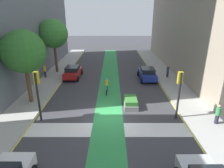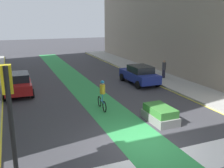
{
  "view_description": "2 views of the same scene",
  "coord_description": "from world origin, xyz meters",
  "px_view_note": "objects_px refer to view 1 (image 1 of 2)",
  "views": [
    {
      "loc": [
        0.28,
        -14.04,
        8.07
      ],
      "look_at": [
        0.27,
        4.17,
        1.3
      ],
      "focal_mm": 30.68,
      "sensor_mm": 36.0,
      "label": 1
    },
    {
      "loc": [
        -5.2,
        -9.13,
        5.45
      ],
      "look_at": [
        0.29,
        4.43,
        1.61
      ],
      "focal_mm": 40.63,
      "sensor_mm": 36.0,
      "label": 2
    }
  ],
  "objects_px": {
    "street_tree_far": "(53,34)",
    "median_planter": "(131,103)",
    "traffic_signal_near_right": "(179,87)",
    "car_blue_right_far": "(147,74)",
    "cyclist_in_lane": "(107,85)",
    "pedestrian_sidewalk_right_a": "(218,114)",
    "traffic_signal_near_left": "(37,87)",
    "car_red_left_far": "(73,72)",
    "street_tree_near": "(24,52)",
    "pedestrian_sidewalk_left_a": "(45,71)",
    "pedestrian_sidewalk_right_b": "(168,71)"
  },
  "relations": [
    {
      "from": "pedestrian_sidewalk_left_a",
      "to": "pedestrian_sidewalk_right_b",
      "type": "relative_size",
      "value": 1.09
    },
    {
      "from": "pedestrian_sidewalk_left_a",
      "to": "pedestrian_sidewalk_right_b",
      "type": "bearing_deg",
      "value": 0.22
    },
    {
      "from": "traffic_signal_near_right",
      "to": "traffic_signal_near_left",
      "type": "distance_m",
      "value": 10.85
    },
    {
      "from": "car_red_left_far",
      "to": "car_blue_right_far",
      "type": "bearing_deg",
      "value": -4.55
    },
    {
      "from": "cyclist_in_lane",
      "to": "pedestrian_sidewalk_left_a",
      "type": "relative_size",
      "value": 1.06
    },
    {
      "from": "cyclist_in_lane",
      "to": "street_tree_far",
      "type": "height_order",
      "value": "street_tree_far"
    },
    {
      "from": "pedestrian_sidewalk_right_b",
      "to": "traffic_signal_near_left",
      "type": "bearing_deg",
      "value": -140.96
    },
    {
      "from": "street_tree_far",
      "to": "cyclist_in_lane",
      "type": "bearing_deg",
      "value": -46.75
    },
    {
      "from": "traffic_signal_near_left",
      "to": "pedestrian_sidewalk_left_a",
      "type": "distance_m",
      "value": 11.04
    },
    {
      "from": "pedestrian_sidewalk_left_a",
      "to": "traffic_signal_near_left",
      "type": "bearing_deg",
      "value": -73.48
    },
    {
      "from": "pedestrian_sidewalk_right_a",
      "to": "pedestrian_sidewalk_right_b",
      "type": "bearing_deg",
      "value": 93.36
    },
    {
      "from": "pedestrian_sidewalk_left_a",
      "to": "street_tree_near",
      "type": "relative_size",
      "value": 0.26
    },
    {
      "from": "cyclist_in_lane",
      "to": "pedestrian_sidewalk_left_a",
      "type": "xyz_separation_m",
      "value": [
        -8.2,
        5.26,
        0.08
      ]
    },
    {
      "from": "traffic_signal_near_right",
      "to": "pedestrian_sidewalk_left_a",
      "type": "distance_m",
      "value": 17.37
    },
    {
      "from": "traffic_signal_near_left",
      "to": "cyclist_in_lane",
      "type": "bearing_deg",
      "value": 45.48
    },
    {
      "from": "car_blue_right_far",
      "to": "traffic_signal_near_right",
      "type": "bearing_deg",
      "value": -85.99
    },
    {
      "from": "cyclist_in_lane",
      "to": "pedestrian_sidewalk_right_a",
      "type": "relative_size",
      "value": 1.19
    },
    {
      "from": "street_tree_near",
      "to": "street_tree_far",
      "type": "relative_size",
      "value": 0.92
    },
    {
      "from": "car_blue_right_far",
      "to": "pedestrian_sidewalk_right_a",
      "type": "relative_size",
      "value": 2.71
    },
    {
      "from": "pedestrian_sidewalk_left_a",
      "to": "street_tree_far",
      "type": "bearing_deg",
      "value": 71.36
    },
    {
      "from": "pedestrian_sidewalk_left_a",
      "to": "street_tree_near",
      "type": "height_order",
      "value": "street_tree_near"
    },
    {
      "from": "traffic_signal_near_left",
      "to": "car_blue_right_far",
      "type": "bearing_deg",
      "value": 44.35
    },
    {
      "from": "pedestrian_sidewalk_right_b",
      "to": "street_tree_near",
      "type": "xyz_separation_m",
      "value": [
        -14.99,
        -7.41,
        3.93
      ]
    },
    {
      "from": "traffic_signal_near_left",
      "to": "pedestrian_sidewalk_right_a",
      "type": "distance_m",
      "value": 13.77
    },
    {
      "from": "traffic_signal_near_right",
      "to": "pedestrian_sidewalk_right_a",
      "type": "xyz_separation_m",
      "value": [
        2.77,
        -1.02,
        -1.83
      ]
    },
    {
      "from": "traffic_signal_near_left",
      "to": "pedestrian_sidewalk_right_a",
      "type": "height_order",
      "value": "traffic_signal_near_left"
    },
    {
      "from": "cyclist_in_lane",
      "to": "pedestrian_sidewalk_right_a",
      "type": "height_order",
      "value": "cyclist_in_lane"
    },
    {
      "from": "traffic_signal_near_right",
      "to": "car_blue_right_far",
      "type": "distance_m",
      "value": 9.92
    },
    {
      "from": "car_blue_right_far",
      "to": "street_tree_far",
      "type": "bearing_deg",
      "value": 166.16
    },
    {
      "from": "pedestrian_sidewalk_right_a",
      "to": "traffic_signal_near_left",
      "type": "bearing_deg",
      "value": 176.66
    },
    {
      "from": "traffic_signal_near_right",
      "to": "median_planter",
      "type": "bearing_deg",
      "value": 149.22
    },
    {
      "from": "pedestrian_sidewalk_right_a",
      "to": "pedestrian_sidewalk_left_a",
      "type": "relative_size",
      "value": 0.89
    },
    {
      "from": "car_blue_right_far",
      "to": "street_tree_near",
      "type": "relative_size",
      "value": 0.63
    },
    {
      "from": "car_blue_right_far",
      "to": "street_tree_far",
      "type": "xyz_separation_m",
      "value": [
        -12.4,
        3.06,
        4.65
      ]
    },
    {
      "from": "street_tree_near",
      "to": "pedestrian_sidewalk_right_b",
      "type": "bearing_deg",
      "value": 26.3
    },
    {
      "from": "street_tree_far",
      "to": "median_planter",
      "type": "distance_m",
      "value": 15.23
    },
    {
      "from": "traffic_signal_near_right",
      "to": "street_tree_near",
      "type": "bearing_deg",
      "value": 167.45
    },
    {
      "from": "traffic_signal_near_right",
      "to": "traffic_signal_near_left",
      "type": "relative_size",
      "value": 0.98
    },
    {
      "from": "pedestrian_sidewalk_left_a",
      "to": "street_tree_near",
      "type": "distance_m",
      "value": 8.36
    },
    {
      "from": "car_red_left_far",
      "to": "street_tree_near",
      "type": "height_order",
      "value": "street_tree_near"
    },
    {
      "from": "pedestrian_sidewalk_right_b",
      "to": "street_tree_far",
      "type": "bearing_deg",
      "value": 170.71
    },
    {
      "from": "pedestrian_sidewalk_right_a",
      "to": "median_planter",
      "type": "xyz_separation_m",
      "value": [
        -6.25,
        3.1,
        -0.53
      ]
    },
    {
      "from": "pedestrian_sidewalk_right_a",
      "to": "pedestrian_sidewalk_left_a",
      "type": "distance_m",
      "value": 20.14
    },
    {
      "from": "traffic_signal_near_right",
      "to": "median_planter",
      "type": "xyz_separation_m",
      "value": [
        -3.48,
        2.07,
        -2.36
      ]
    },
    {
      "from": "traffic_signal_near_right",
      "to": "car_blue_right_far",
      "type": "height_order",
      "value": "traffic_signal_near_right"
    },
    {
      "from": "pedestrian_sidewalk_right_a",
      "to": "street_tree_near",
      "type": "relative_size",
      "value": 0.23
    },
    {
      "from": "car_blue_right_far",
      "to": "pedestrian_sidewalk_left_a",
      "type": "height_order",
      "value": "pedestrian_sidewalk_left_a"
    },
    {
      "from": "car_blue_right_far",
      "to": "pedestrian_sidewalk_right_a",
      "type": "height_order",
      "value": "pedestrian_sidewalk_right_a"
    },
    {
      "from": "street_tree_far",
      "to": "traffic_signal_near_right",
      "type": "bearing_deg",
      "value": -44.29
    },
    {
      "from": "cyclist_in_lane",
      "to": "street_tree_near",
      "type": "relative_size",
      "value": 0.28
    }
  ]
}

